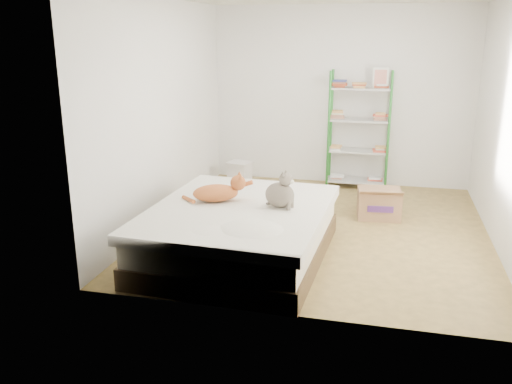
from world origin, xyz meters
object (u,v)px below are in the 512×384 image
(cardboard_box, at_px, (379,203))
(grey_cat, at_px, (280,190))
(bed, at_px, (239,232))
(orange_cat, at_px, (216,191))
(shelf_unit, at_px, (359,130))
(white_bin, at_px, (240,174))

(cardboard_box, bearing_deg, grey_cat, -128.61)
(bed, relative_size, orange_cat, 3.98)
(grey_cat, bearing_deg, shelf_unit, 1.82)
(cardboard_box, distance_m, white_bin, 2.27)
(orange_cat, bearing_deg, shelf_unit, 42.08)
(bed, distance_m, shelf_unit, 3.15)
(bed, height_order, orange_cat, orange_cat)
(bed, height_order, white_bin, bed)
(shelf_unit, height_order, white_bin, shelf_unit)
(grey_cat, relative_size, cardboard_box, 0.66)
(cardboard_box, relative_size, white_bin, 1.46)
(shelf_unit, bearing_deg, grey_cat, -102.15)
(bed, distance_m, cardboard_box, 2.10)
(grey_cat, height_order, shelf_unit, shelf_unit)
(orange_cat, bearing_deg, bed, -47.73)
(bed, bearing_deg, shelf_unit, 73.97)
(cardboard_box, bearing_deg, orange_cat, -144.22)
(bed, bearing_deg, grey_cat, 16.66)
(grey_cat, relative_size, white_bin, 0.96)
(orange_cat, xyz_separation_m, shelf_unit, (1.29, 2.80, 0.20))
(shelf_unit, relative_size, cardboard_box, 3.13)
(orange_cat, relative_size, grey_cat, 1.51)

